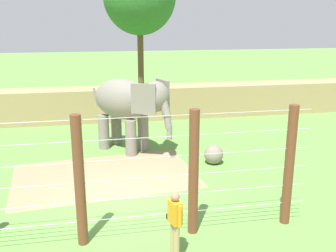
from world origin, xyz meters
name	(u,v)px	position (x,y,z in m)	size (l,w,h in m)	color
ground_plane	(127,200)	(0.00, 0.00, 0.00)	(120.00, 120.00, 0.00)	#609342
dirt_patch	(105,176)	(-0.61, 2.14, 0.00)	(6.47, 4.14, 0.01)	#937F5B
embankment_wall	(110,104)	(0.00, 10.54, 0.91)	(36.00, 1.80, 1.82)	tan
elephant	(128,103)	(0.56, 4.82, 2.10)	(3.55, 3.58, 3.17)	gray
enrichment_ball	(214,154)	(3.67, 2.58, 0.38)	(0.76, 0.76, 0.76)	gray
cable_fence	(136,177)	(0.06, -2.25, 1.70)	(9.47, 0.26, 3.39)	brown
zookeeper	(175,221)	(0.86, -3.23, 0.93)	(0.32, 0.57, 1.67)	tan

